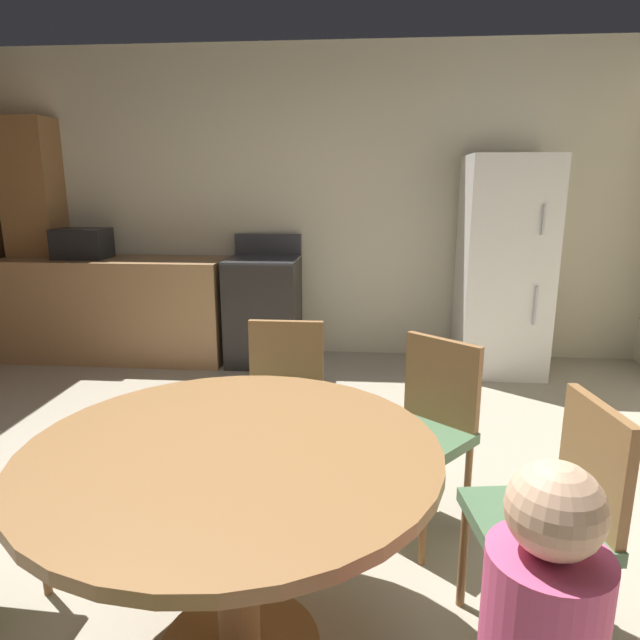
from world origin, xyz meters
name	(u,v)px	position (x,y,z in m)	size (l,w,h in m)	color
ground_plane	(241,576)	(0.00, 0.00, 0.00)	(14.00, 14.00, 0.00)	#A89E89
wall_back	(316,205)	(0.00, 3.19, 1.35)	(6.07, 0.12, 2.70)	beige
kitchen_counter	(117,309)	(-1.75, 2.79, 0.45)	(1.97, 0.60, 0.90)	#9E754C
pantry_column	(39,239)	(-2.52, 2.97, 1.05)	(0.44, 0.36, 2.10)	olive
oven_range	(264,310)	(-0.42, 2.80, 0.47)	(0.60, 0.60, 1.10)	black
refrigerator	(503,267)	(1.58, 2.74, 0.88)	(0.68, 0.68, 1.76)	white
microwave	(82,243)	(-2.01, 2.79, 1.03)	(0.44, 0.32, 0.26)	black
dining_table	(234,489)	(0.08, -0.36, 0.61)	(1.29, 1.29, 0.76)	olive
chair_east	(555,510)	(1.11, -0.21, 0.50)	(0.45, 0.45, 0.87)	olive
chair_north	(284,398)	(0.08, 0.69, 0.50)	(0.40, 0.40, 0.87)	olive
chair_northeast	(425,423)	(0.75, 0.44, 0.50)	(0.56, 0.56, 0.87)	olive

